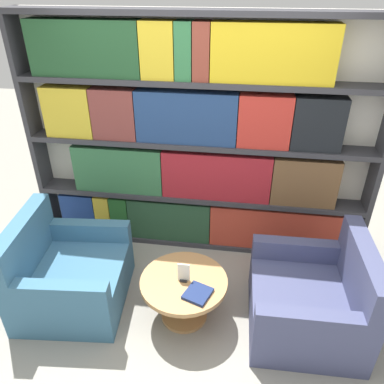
% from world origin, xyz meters
% --- Properties ---
extents(ground_plane, '(14.00, 14.00, 0.00)m').
position_xyz_m(ground_plane, '(0.00, 0.00, 0.00)').
color(ground_plane, gray).
extents(bookshelf, '(3.41, 0.30, 2.36)m').
position_xyz_m(bookshelf, '(-0.03, 1.41, 1.15)').
color(bookshelf, silver).
rests_on(bookshelf, ground_plane).
extents(armchair_left, '(0.97, 1.01, 0.85)m').
position_xyz_m(armchair_left, '(-1.02, 0.36, 0.28)').
color(armchair_left, '#386684').
rests_on(armchair_left, ground_plane).
extents(armchair_right, '(0.90, 0.95, 0.85)m').
position_xyz_m(armchair_right, '(1.08, 0.36, 0.28)').
color(armchair_right, '#42476B').
rests_on(armchair_right, ground_plane).
extents(coffee_table, '(0.73, 0.73, 0.42)m').
position_xyz_m(coffee_table, '(0.03, 0.31, 0.30)').
color(coffee_table, '#AD7F4C').
rests_on(coffee_table, ground_plane).
extents(table_sign, '(0.10, 0.06, 0.17)m').
position_xyz_m(table_sign, '(0.03, 0.31, 0.49)').
color(table_sign, black).
rests_on(table_sign, coffee_table).
extents(stray_book, '(0.25, 0.26, 0.03)m').
position_xyz_m(stray_book, '(0.16, 0.16, 0.43)').
color(stray_book, navy).
rests_on(stray_book, coffee_table).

